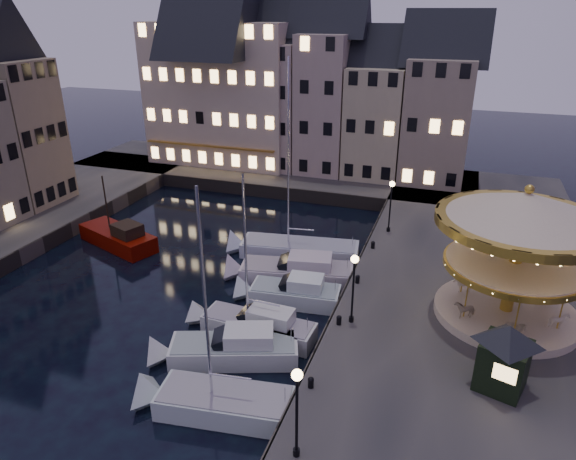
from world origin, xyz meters
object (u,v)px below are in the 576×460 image
at_px(streetlamp_a, 297,401).
at_px(carousel, 521,233).
at_px(bollard_b, 339,320).
at_px(motorboat_a, 214,402).
at_px(motorboat_b, 227,350).
at_px(ticket_kiosk, 507,346).
at_px(motorboat_c, 252,325).
at_px(bollard_c, 357,279).
at_px(bollard_d, 373,244).
at_px(streetlamp_c, 391,199).
at_px(motorboat_f, 292,249).
at_px(red_fishing_boat, 119,238).
at_px(bollard_a, 311,382).
at_px(motorboat_d, 289,293).
at_px(streetlamp_d, 564,255).
at_px(motorboat_e, 291,271).
at_px(streetlamp_b, 354,279).

bearing_deg(streetlamp_a, carousel, 58.32).
relative_size(bollard_b, motorboat_a, 0.05).
relative_size(motorboat_b, ticket_kiosk, 2.06).
bearing_deg(motorboat_c, bollard_c, 49.31).
relative_size(bollard_d, motorboat_a, 0.05).
relative_size(streetlamp_a, streetlamp_c, 1.00).
bearing_deg(bollard_d, motorboat_b, -111.08).
height_order(motorboat_b, motorboat_f, motorboat_f).
distance_m(motorboat_b, motorboat_c, 2.66).
height_order(streetlamp_c, red_fishing_boat, red_fishing_boat).
bearing_deg(streetlamp_a, red_fishing_boat, 140.92).
bearing_deg(motorboat_b, motorboat_c, 81.56).
relative_size(bollard_a, motorboat_d, 0.08).
height_order(bollard_b, motorboat_b, motorboat_b).
distance_m(streetlamp_d, ticket_kiosk, 10.70).
bearing_deg(streetlamp_d, motorboat_b, -147.71).
bearing_deg(bollard_d, motorboat_f, -174.82).
bearing_deg(motorboat_e, bollard_b, -51.60).
bearing_deg(motorboat_f, motorboat_c, -83.99).
height_order(streetlamp_a, streetlamp_c, same).
relative_size(streetlamp_d, motorboat_c, 0.41).
xyz_separation_m(streetlamp_a, motorboat_f, (-6.70, 19.45, -3.49)).
xyz_separation_m(bollard_a, motorboat_d, (-4.12, 8.86, -0.97)).
bearing_deg(bollard_b, streetlamp_c, 87.55).
height_order(streetlamp_c, bollard_c, streetlamp_c).
height_order(red_fishing_boat, ticket_kiosk, red_fishing_boat).
bearing_deg(streetlamp_c, motorboat_f, -148.83).
xyz_separation_m(streetlamp_c, bollard_c, (-0.60, -9.00, -2.41)).
relative_size(streetlamp_c, red_fishing_boat, 0.55).
bearing_deg(motorboat_b, motorboat_a, -73.83).
relative_size(streetlamp_b, carousel, 0.46).
height_order(motorboat_b, ticket_kiosk, ticket_kiosk).
relative_size(streetlamp_a, motorboat_e, 0.47).
xyz_separation_m(bollard_d, red_fishing_boat, (-19.76, -3.47, -0.91)).
xyz_separation_m(motorboat_a, red_fishing_boat, (-15.48, 14.17, 0.16)).
xyz_separation_m(bollard_d, motorboat_e, (-4.94, -4.27, -0.96)).
distance_m(streetlamp_d, bollard_c, 12.40).
distance_m(streetlamp_d, motorboat_a, 22.09).
bearing_deg(motorboat_a, motorboat_c, 96.20).
bearing_deg(motorboat_c, motorboat_a, -83.80).
bearing_deg(motorboat_c, motorboat_e, 89.74).
relative_size(streetlamp_b, ticket_kiosk, 1.09).
xyz_separation_m(streetlamp_a, red_fishing_boat, (-20.36, 16.53, -3.32)).
xyz_separation_m(streetlamp_d, motorboat_b, (-17.26, -10.91, -3.38)).
relative_size(bollard_c, carousel, 0.06).
height_order(streetlamp_c, motorboat_d, streetlamp_c).
relative_size(streetlamp_a, bollard_d, 7.32).
xyz_separation_m(motorboat_a, motorboat_f, (-1.82, 17.09, -0.01)).
distance_m(bollard_d, carousel, 12.11).
distance_m(bollard_a, motorboat_f, 16.64).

